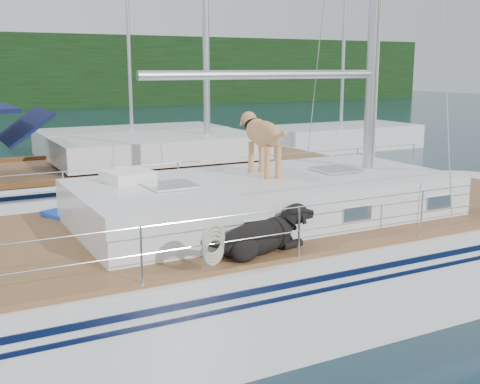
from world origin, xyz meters
TOP-DOWN VIEW (x-y plane):
  - ground at (0.00, 0.00)m, footprint 120.00×120.00m
  - main_sailboat at (0.09, -0.00)m, footprint 12.00×3.87m
  - neighbor_sailboat at (0.46, 6.16)m, footprint 11.00×3.50m
  - bg_boat_center at (4.00, 16.00)m, footprint 7.20×3.00m
  - bg_boat_east at (12.00, 13.00)m, footprint 6.40×3.00m

SIDE VIEW (x-z plane):
  - ground at x=0.00m, z-range 0.00..0.00m
  - bg_boat_center at x=4.00m, z-range -5.37..6.28m
  - bg_boat_east at x=12.00m, z-range -5.37..6.28m
  - neighbor_sailboat at x=0.46m, z-range -6.02..7.28m
  - main_sailboat at x=0.09m, z-range -6.33..7.68m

